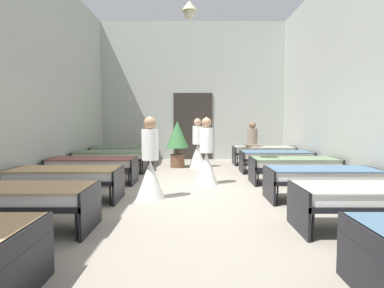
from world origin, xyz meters
The scene contains 17 objects.
ground_plane centered at (0.00, 0.00, -0.05)m, with size 7.19×11.44×0.10m, color #9E9384.
room_shell centered at (0.00, 1.36, 2.48)m, with size 6.99×11.04×4.94m.
bed_left_row_1 centered at (-2.25, -2.36, 0.44)m, with size 1.90×0.84×0.57m.
bed_right_row_1 centered at (2.25, -2.36, 0.44)m, with size 1.90×0.84×0.57m.
bed_left_row_2 centered at (-2.25, -0.79, 0.44)m, with size 1.90×0.84×0.57m.
bed_right_row_2 centered at (2.25, -0.79, 0.44)m, with size 1.90×0.84×0.57m.
bed_left_row_3 centered at (-2.25, 0.79, 0.44)m, with size 1.90×0.84×0.57m.
bed_right_row_3 centered at (2.25, 0.79, 0.44)m, with size 1.90×0.84×0.57m.
bed_left_row_4 centered at (-2.25, 2.36, 0.44)m, with size 1.90×0.84×0.57m.
bed_right_row_4 centered at (2.25, 2.36, 0.44)m, with size 1.90×0.84×0.57m.
bed_left_row_5 centered at (-2.25, 3.93, 0.44)m, with size 1.90×0.84×0.57m.
bed_right_row_5 centered at (2.25, 3.93, 0.44)m, with size 1.90×0.84×0.57m.
nurse_near_aisle centered at (0.14, 3.28, 0.53)m, with size 0.52×0.52×1.49m.
nurse_mid_aisle centered at (-0.78, -0.64, 0.53)m, with size 0.52×0.52×1.49m.
nurse_far_aisle centered at (0.28, 0.69, 0.53)m, with size 0.52×0.52×1.49m.
patient_seated_primary centered at (1.90, 3.95, 0.87)m, with size 0.44×0.44×0.80m.
potted_plant centered at (-0.47, 3.32, 0.86)m, with size 0.67×0.67×1.40m.
Camera 1 is at (-0.03, -6.42, 1.40)m, focal length 30.47 mm.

